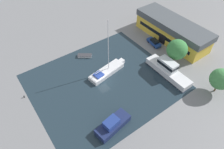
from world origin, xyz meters
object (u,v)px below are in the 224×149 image
at_px(warehouse_building, 172,30).
at_px(quay_tree_by_water, 221,79).
at_px(small_dinghy, 85,56).
at_px(sailboat_moored, 107,71).
at_px(motor_cruiser, 168,70).
at_px(cabin_boat, 113,124).
at_px(parked_car, 154,42).
at_px(quay_tree_near_building, 177,50).

height_order(warehouse_building, quay_tree_by_water, quay_tree_by_water).
xyz_separation_m(quay_tree_by_water, small_dinghy, (-28.46, -18.33, -3.70)).
bearing_deg(sailboat_moored, motor_cruiser, 43.75).
height_order(warehouse_building, motor_cruiser, warehouse_building).
bearing_deg(warehouse_building, cabin_boat, -66.34).
xyz_separation_m(parked_car, motor_cruiser, (10.81, -5.97, 0.61)).
xyz_separation_m(parked_car, small_dinghy, (-7.24, -19.36, -0.55)).
xyz_separation_m(sailboat_moored, cabin_boat, (13.30, -7.93, 0.33)).
relative_size(quay_tree_near_building, small_dinghy, 1.90).
bearing_deg(sailboat_moored, cabin_boat, -39.72).
relative_size(motor_cruiser, small_dinghy, 3.24).
relative_size(parked_car, cabin_boat, 0.63).
bearing_deg(warehouse_building, motor_cruiser, -50.54).
relative_size(warehouse_building, quay_tree_near_building, 3.13).
bearing_deg(motor_cruiser, cabin_boat, -167.66).
relative_size(parked_car, sailboat_moored, 0.33).
relative_size(parked_car, motor_cruiser, 0.38).
distance_m(parked_car, sailboat_moored, 18.07).
distance_m(warehouse_building, cabin_boat, 35.14).
height_order(sailboat_moored, small_dinghy, sailboat_moored).
relative_size(warehouse_building, motor_cruiser, 1.84).
xyz_separation_m(warehouse_building, sailboat_moored, (0.87, -24.16, -2.37)).
height_order(warehouse_building, parked_car, warehouse_building).
xyz_separation_m(quay_tree_by_water, parked_car, (-21.22, 1.03, -3.15)).
distance_m(quay_tree_near_building, quay_tree_by_water, 12.07).
xyz_separation_m(warehouse_building, cabin_boat, (14.17, -32.09, -2.04)).
distance_m(quay_tree_by_water, sailboat_moored, 26.12).
bearing_deg(quay_tree_near_building, parked_car, 167.78).
distance_m(quay_tree_near_building, parked_car, 10.31).
height_order(warehouse_building, small_dinghy, warehouse_building).
bearing_deg(small_dinghy, motor_cruiser, -107.14).
relative_size(quay_tree_near_building, cabin_boat, 0.96).
relative_size(quay_tree_by_water, motor_cruiser, 0.50).
xyz_separation_m(parked_car, cabin_boat, (14.94, -25.93, 0.16)).
bearing_deg(warehouse_building, parked_car, -97.31).
bearing_deg(sailboat_moored, warehouse_building, 83.14).
bearing_deg(quay_tree_by_water, motor_cruiser, -154.63).
height_order(quay_tree_by_water, sailboat_moored, sailboat_moored).
relative_size(quay_tree_by_water, sailboat_moored, 0.43).
distance_m(warehouse_building, sailboat_moored, 24.29).
bearing_deg(quay_tree_by_water, warehouse_building, 160.63).
height_order(quay_tree_by_water, small_dinghy, quay_tree_by_water).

